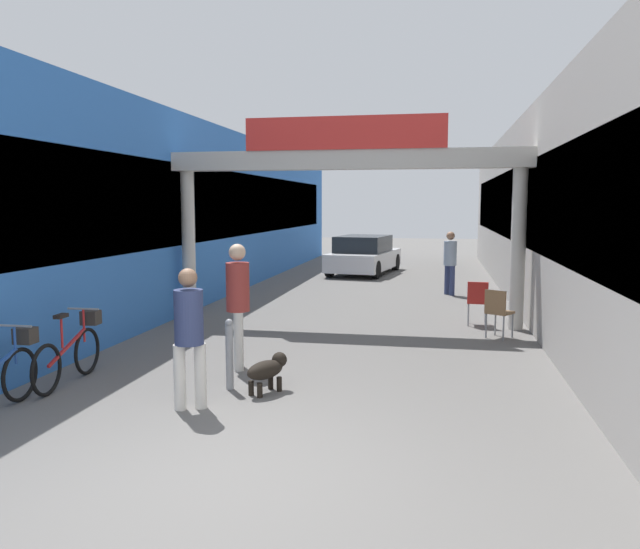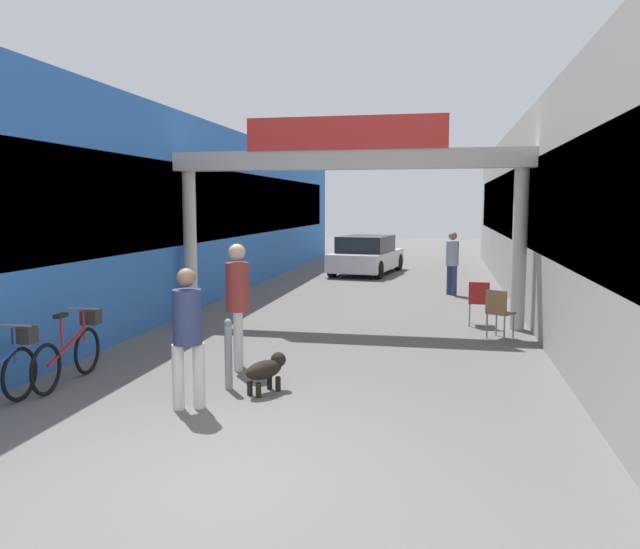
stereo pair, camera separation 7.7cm
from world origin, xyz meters
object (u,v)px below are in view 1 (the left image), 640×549
pedestrian_with_dog (189,329)px  cafe_chair_wood_nearer (498,309)px  parked_car_white (364,255)px  dog_on_leash (268,369)px  cafe_chair_red_farther (478,299)px  bollard_post_metal (229,354)px  pedestrian_carrying_crate (450,259)px  pedestrian_companion (238,297)px  bicycle_red_second (72,351)px

pedestrian_with_dog → cafe_chair_wood_nearer: bearing=50.2°
cafe_chair_wood_nearer → parked_car_white: parked_car_white is taller
dog_on_leash → cafe_chair_red_farther: size_ratio=0.77×
bollard_post_metal → dog_on_leash: bearing=-4.6°
cafe_chair_wood_nearer → pedestrian_with_dog: bearing=-129.8°
cafe_chair_red_farther → parked_car_white: 9.59m
pedestrian_carrying_crate → parked_car_white: pedestrian_carrying_crate is taller
pedestrian_carrying_crate → cafe_chair_red_farther: size_ratio=1.91×
pedestrian_with_dog → dog_on_leash: size_ratio=2.44×
pedestrian_carrying_crate → cafe_chair_red_farther: pedestrian_carrying_crate is taller
pedestrian_companion → pedestrian_with_dog: bearing=-89.7°
cafe_chair_red_farther → parked_car_white: parked_car_white is taller
cafe_chair_wood_nearer → parked_car_white: 10.80m
dog_on_leash → cafe_chair_wood_nearer: bearing=50.7°
bollard_post_metal → bicycle_red_second: bearing=-177.8°
pedestrian_with_dog → pedestrian_companion: bearing=90.3°
pedestrian_carrying_crate → bollard_post_metal: size_ratio=1.81×
pedestrian_companion → cafe_chair_red_farther: (3.65, 4.04, -0.53)m
pedestrian_carrying_crate → bollard_post_metal: 9.77m
cafe_chair_wood_nearer → cafe_chair_red_farther: bearing=103.4°
bollard_post_metal → cafe_chair_wood_nearer: size_ratio=1.05×
pedestrian_companion → bollard_post_metal: bearing=-78.3°
pedestrian_with_dog → cafe_chair_wood_nearer: pedestrian_with_dog is taller
pedestrian_with_dog → cafe_chair_red_farther: (3.64, 5.89, -0.42)m
pedestrian_with_dog → cafe_chair_wood_nearer: 6.13m
pedestrian_carrying_crate → parked_car_white: (-2.86, 4.73, -0.33)m
pedestrian_carrying_crate → dog_on_leash: size_ratio=2.46×
parked_car_white → pedestrian_companion: bearing=-91.4°
pedestrian_companion → cafe_chair_red_farther: 5.47m
pedestrian_with_dog → bollard_post_metal: size_ratio=1.79×
bollard_post_metal → cafe_chair_wood_nearer: (3.72, 3.86, 0.06)m
bicycle_red_second → dog_on_leash: bearing=0.9°
bicycle_red_second → cafe_chair_red_farther: 7.63m
bollard_post_metal → cafe_chair_red_farther: size_ratio=1.05×
pedestrian_companion → bicycle_red_second: pedestrian_companion is taller
pedestrian_with_dog → cafe_chair_red_farther: pedestrian_with_dog is taller
pedestrian_carrying_crate → cafe_chair_red_farther: bearing=-83.7°
bicycle_red_second → parked_car_white: (2.31, 14.12, 0.21)m
pedestrian_companion → pedestrian_carrying_crate: 8.88m
dog_on_leash → bollard_post_metal: bearing=175.4°
pedestrian_companion → parked_car_white: (0.31, 13.02, -0.43)m
pedestrian_carrying_crate → bicycle_red_second: bearing=-118.9°
pedestrian_carrying_crate → bollard_post_metal: pedestrian_carrying_crate is taller
dog_on_leash → bollard_post_metal: size_ratio=0.74×
pedestrian_companion → dog_on_leash: pedestrian_companion is taller
pedestrian_with_dog → pedestrian_companion: (-0.01, 1.85, 0.11)m
pedestrian_with_dog → bollard_post_metal: bearing=76.9°
dog_on_leash → cafe_chair_wood_nearer: size_ratio=0.77×
pedestrian_companion → cafe_chair_wood_nearer: (3.93, 2.85, -0.53)m
dog_on_leash → parked_car_white: size_ratio=0.16×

